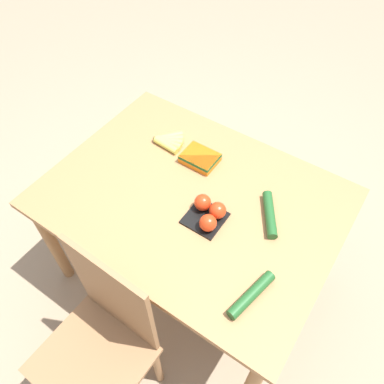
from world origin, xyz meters
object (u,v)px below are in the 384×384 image
(tomato_pack, at_px, (209,213))
(cucumber_near, at_px, (270,214))
(cucumber_far, at_px, (251,295))
(banana_bunch, at_px, (168,141))
(carrot_bag, at_px, (200,158))
(chair, at_px, (102,341))

(tomato_pack, bearing_deg, cucumber_near, -144.67)
(cucumber_far, bearing_deg, banana_bunch, -33.28)
(tomato_pack, height_order, carrot_bag, tomato_pack)
(carrot_bag, bearing_deg, tomato_pack, 129.50)
(chair, relative_size, carrot_bag, 5.77)
(carrot_bag, bearing_deg, banana_bunch, -3.61)
(tomato_pack, distance_m, carrot_bag, 0.34)
(tomato_pack, bearing_deg, carrot_bag, -50.50)
(carrot_bag, relative_size, cucumber_far, 0.73)
(carrot_bag, distance_m, cucumber_near, 0.45)
(carrot_bag, bearing_deg, chair, 97.37)
(tomato_pack, bearing_deg, cucumber_far, 146.73)
(chair, distance_m, carrot_bag, 0.93)
(banana_bunch, relative_size, carrot_bag, 0.93)
(banana_bunch, distance_m, cucumber_far, 0.90)
(chair, xyz_separation_m, tomato_pack, (-0.10, -0.62, 0.26))
(carrot_bag, distance_m, cucumber_far, 0.73)
(banana_bunch, bearing_deg, cucumber_near, 169.01)
(chair, height_order, cucumber_near, chair)
(carrot_bag, height_order, cucumber_near, cucumber_near)
(cucumber_near, height_order, cucumber_far, same)
(banana_bunch, distance_m, carrot_bag, 0.21)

